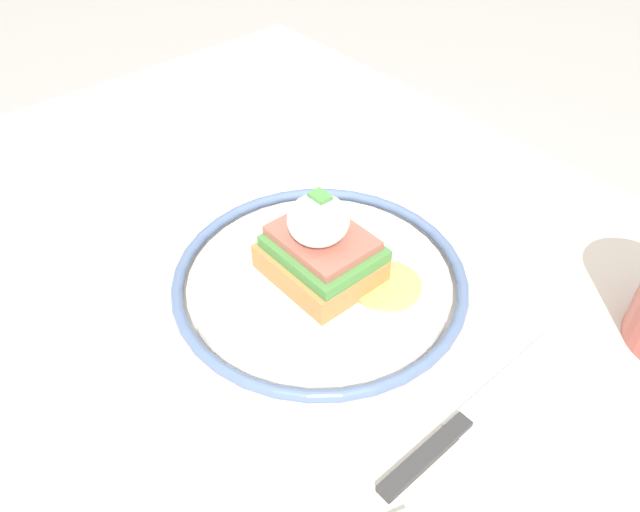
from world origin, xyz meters
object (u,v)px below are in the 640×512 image
sandwich (322,248)px  fork (218,193)px  plate (320,280)px  knife (462,424)px

sandwich → fork: size_ratio=0.88×
plate → knife: size_ratio=1.26×
fork → sandwich: bearing=-2.5°
plate → knife: bearing=-5.3°
plate → knife: plate is taller
fork → knife: knife is taller
plate → sandwich: bearing=30.1°
plate → sandwich: sandwich is taller
plate → sandwich: 0.04m
knife → plate: bearing=174.7°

